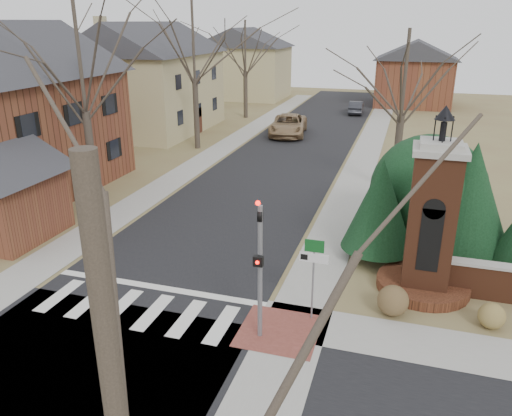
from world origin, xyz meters
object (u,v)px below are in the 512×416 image
(distant_car, at_px, (356,107))
(sign_post, at_px, (313,264))
(traffic_signal_pole, at_px, (260,259))
(brick_gate_monument, at_px, (429,233))
(pickup_truck, at_px, (288,125))

(distant_car, bearing_deg, sign_post, 91.69)
(traffic_signal_pole, height_order, brick_gate_monument, brick_gate_monument)
(sign_post, height_order, distant_car, sign_post)
(sign_post, bearing_deg, pickup_truck, 105.23)
(sign_post, xyz_separation_m, distant_car, (-2.98, 38.38, -1.31))
(traffic_signal_pole, bearing_deg, pickup_truck, 101.97)
(sign_post, bearing_deg, distant_car, 94.44)
(brick_gate_monument, bearing_deg, sign_post, -138.58)
(sign_post, bearing_deg, brick_gate_monument, 41.42)
(sign_post, distance_m, distant_car, 38.52)
(sign_post, bearing_deg, traffic_signal_pole, -132.43)
(brick_gate_monument, distance_m, pickup_truck, 25.73)
(brick_gate_monument, xyz_separation_m, pickup_truck, (-10.60, 23.41, -1.33))
(pickup_truck, xyz_separation_m, distant_car, (4.21, 11.96, -0.19))
(pickup_truck, distance_m, distant_car, 12.69)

